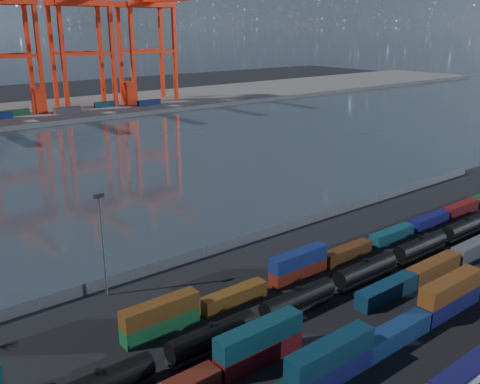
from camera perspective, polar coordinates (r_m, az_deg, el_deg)
ground at (r=86.00m, az=12.89°, el=-11.09°), size 700.00×700.00×0.00m
harbor_water at (r=167.22m, az=-16.36°, el=2.73°), size 700.00×700.00×0.00m
container_row_south at (r=81.88m, az=19.87°, el=-11.65°), size 141.23×2.59×5.51m
container_row_mid at (r=81.45m, az=12.57°, el=-11.48°), size 141.52×2.54×5.42m
container_row_north at (r=87.58m, az=4.57°, el=-8.80°), size 139.68×2.31×4.93m
tanker_string at (r=85.11m, az=9.95°, el=-9.66°), size 121.76×2.85×4.07m
waterfront_fence at (r=103.17m, az=0.70°, el=-5.03°), size 160.12×0.12×2.20m
yard_light_mast at (r=83.80m, az=-14.46°, el=-4.96°), size 1.60×0.40×16.60m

